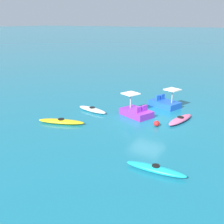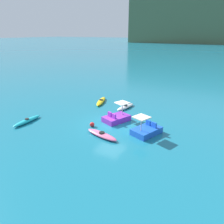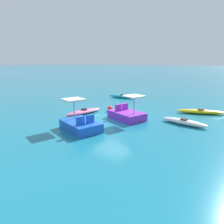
# 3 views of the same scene
# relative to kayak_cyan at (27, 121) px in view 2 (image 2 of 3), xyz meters

# --- Properties ---
(ground_plane) EXTENTS (600.00, 600.00, 0.00)m
(ground_plane) POSITION_rel_kayak_cyan_xyz_m (6.84, 3.44, -0.16)
(ground_plane) COLOR #19728C
(headland_cliff) EXTENTS (108.25, 62.45, 35.38)m
(headland_cliff) POSITION_rel_kayak_cyan_xyz_m (-12.03, 181.49, 17.53)
(headland_cliff) COLOR #4C6042
(headland_cliff) RESTS_ON ground_plane
(kayak_cyan) EXTENTS (0.78, 3.09, 0.37)m
(kayak_cyan) POSITION_rel_kayak_cyan_xyz_m (0.00, 0.00, 0.00)
(kayak_cyan) COLOR #19B7C6
(kayak_cyan) RESTS_ON ground_plane
(kayak_yellow) EXTENTS (1.82, 3.43, 0.37)m
(kayak_yellow) POSITION_rel_kayak_cyan_xyz_m (2.63, 8.33, 0.00)
(kayak_yellow) COLOR yellow
(kayak_yellow) RESTS_ON ground_plane
(kayak_white) EXTENTS (1.11, 2.89, 0.37)m
(kayak_white) POSITION_rel_kayak_cyan_xyz_m (6.02, 7.99, 0.00)
(kayak_white) COLOR white
(kayak_white) RESTS_ON ground_plane
(kayak_pink) EXTENTS (3.13, 1.28, 0.37)m
(kayak_pink) POSITION_rel_kayak_cyan_xyz_m (7.44, 1.15, 0.00)
(kayak_pink) COLOR pink
(kayak_pink) RESTS_ON ground_plane
(pedal_boat_blue) EXTENTS (2.19, 2.75, 1.68)m
(pedal_boat_blue) POSITION_rel_kayak_cyan_xyz_m (10.29, 3.40, 0.17)
(pedal_boat_blue) COLOR blue
(pedal_boat_blue) RESTS_ON ground_plane
(pedal_boat_purple) EXTENTS (2.25, 2.77, 1.68)m
(pedal_boat_purple) POSITION_rel_kayak_cyan_xyz_m (6.91, 4.48, 0.17)
(pedal_boat_purple) COLOR purple
(pedal_boat_purple) RESTS_ON ground_plane
(buoy_red) EXTENTS (0.41, 0.41, 0.41)m
(buoy_red) POSITION_rel_kayak_cyan_xyz_m (5.68, 2.28, 0.04)
(buoy_red) COLOR red
(buoy_red) RESTS_ON ground_plane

